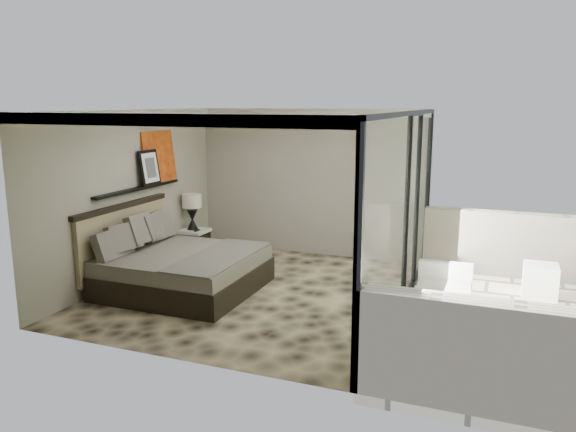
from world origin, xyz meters
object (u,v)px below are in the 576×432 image
(table_lamp, at_px, (192,207))
(bed, at_px, (178,267))
(lounger, at_px, (442,304))
(nightstand, at_px, (195,243))
(ottoman, at_px, (540,280))

(table_lamp, bearing_deg, bed, -65.75)
(bed, height_order, lounger, bed)
(nightstand, xyz_separation_m, ottoman, (6.11, -0.10, 0.00))
(nightstand, height_order, table_lamp, table_lamp)
(table_lamp, distance_m, lounger, 5.16)
(lounger, bearing_deg, ottoman, 44.44)
(bed, distance_m, nightstand, 2.00)
(ottoman, bearing_deg, nightstand, 179.10)
(table_lamp, bearing_deg, ottoman, -0.91)
(nightstand, xyz_separation_m, lounger, (4.83, -1.54, -0.06))
(nightstand, relative_size, table_lamp, 0.73)
(table_lamp, bearing_deg, nightstand, -2.33)
(nightstand, bearing_deg, ottoman, 19.82)
(ottoman, bearing_deg, lounger, -131.70)
(bed, distance_m, ottoman, 5.60)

